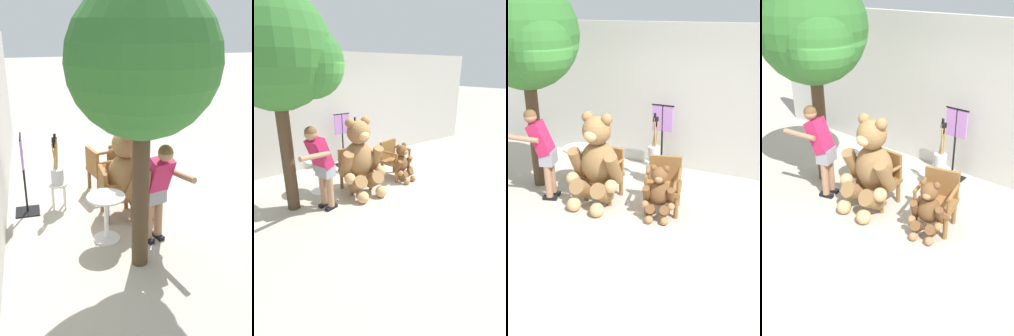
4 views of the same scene
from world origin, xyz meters
TOP-DOWN VIEW (x-y plane):
  - ground_plane at (0.00, 0.00)m, footprint 60.00×60.00m
  - back_wall at (0.00, 2.40)m, footprint 10.00×0.16m
  - wooden_chair_left at (-0.54, 0.59)m, footprint 0.57×0.53m
  - wooden_chair_right at (0.53, 0.59)m, footprint 0.66×0.63m
  - teddy_bear_large at (-0.54, 0.33)m, footprint 0.93×0.88m
  - teddy_bear_small at (0.55, 0.30)m, footprint 0.54×0.54m
  - person_visitor at (-1.46, 0.15)m, footprint 0.71×0.61m
  - white_stool at (0.03, 1.44)m, footprint 0.34×0.34m
  - brush_bucket at (0.03, 1.44)m, footprint 0.22×0.22m
  - round_side_table at (-1.20, 0.85)m, footprint 0.56×0.56m
  - patio_tree at (-1.81, 0.49)m, footprint 1.85×1.76m
  - clothing_display_stand at (-0.02, 1.98)m, footprint 0.44×0.40m

SIDE VIEW (x-z plane):
  - ground_plane at x=0.00m, z-range 0.00..0.00m
  - white_stool at x=0.03m, z-range 0.13..0.59m
  - teddy_bear_small at x=0.55m, z-range -0.01..0.86m
  - round_side_table at x=-1.20m, z-range 0.09..0.81m
  - wooden_chair_left at x=-0.54m, z-range 0.03..0.89m
  - wooden_chair_right at x=0.53m, z-range 0.03..0.89m
  - brush_bucket at x=0.03m, z-range 0.21..1.10m
  - clothing_display_stand at x=-0.02m, z-range 0.04..1.40m
  - teddy_bear_large at x=-0.54m, z-range -0.02..1.53m
  - person_visitor at x=-1.46m, z-range 0.14..1.70m
  - back_wall at x=0.00m, z-range 0.00..2.80m
  - patio_tree at x=-1.81m, z-range 0.83..4.36m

